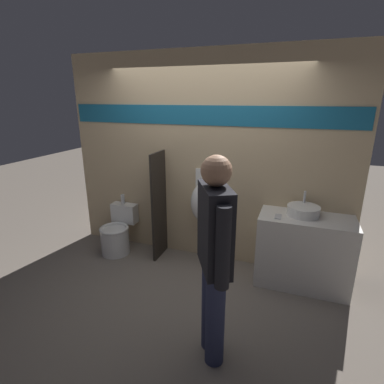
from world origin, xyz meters
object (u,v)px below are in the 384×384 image
(sink_basin, at_px, (303,211))
(person_in_vest, at_px, (214,254))
(toilet, at_px, (117,234))
(cell_phone, at_px, (278,217))
(urinal_near_counter, at_px, (204,202))

(sink_basin, xyz_separation_m, person_in_vest, (-0.66, -1.40, 0.06))
(person_in_vest, bearing_deg, toilet, 26.03)
(cell_phone, height_order, toilet, cell_phone)
(cell_phone, distance_m, urinal_near_counter, 0.96)
(cell_phone, bearing_deg, sink_basin, 30.71)
(sink_basin, relative_size, urinal_near_counter, 0.28)
(sink_basin, distance_m, cell_phone, 0.31)
(sink_basin, height_order, urinal_near_counter, urinal_near_counter)
(cell_phone, relative_size, person_in_vest, 0.08)
(cell_phone, xyz_separation_m, urinal_near_counter, (-0.93, 0.21, -0.01))
(sink_basin, xyz_separation_m, toilet, (-2.45, -0.11, -0.64))
(cell_phone, relative_size, toilet, 0.18)
(cell_phone, relative_size, urinal_near_counter, 0.11)
(sink_basin, xyz_separation_m, urinal_near_counter, (-1.20, 0.05, -0.06))
(sink_basin, height_order, person_in_vest, person_in_vest)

